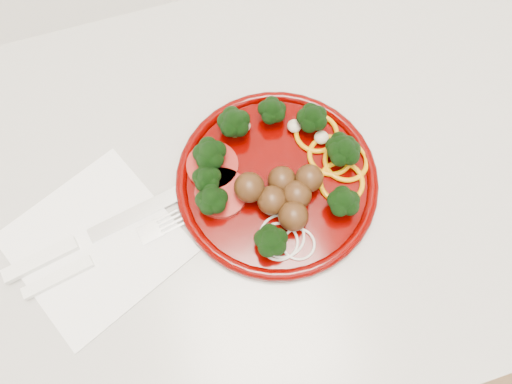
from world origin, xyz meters
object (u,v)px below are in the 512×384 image
object	(u,v)px
plate	(277,177)
napkin	(96,244)
knife	(71,245)
fork	(77,268)

from	to	relation	value
plate	napkin	xyz separation A→B (m)	(-0.23, -0.01, -0.02)
plate	napkin	world-z (taller)	plate
plate	napkin	bearing A→B (deg)	-177.28
knife	fork	size ratio (longest dim) A/B	1.13
knife	fork	bearing A→B (deg)	-97.00
plate	fork	size ratio (longest dim) A/B	1.27
napkin	fork	xyz separation A→B (m)	(-0.02, -0.02, 0.01)
napkin	fork	size ratio (longest dim) A/B	0.90
fork	napkin	bearing A→B (deg)	33.31
napkin	plate	bearing A→B (deg)	2.72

